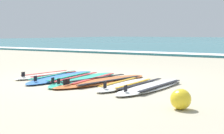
{
  "coord_description": "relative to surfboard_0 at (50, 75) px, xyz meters",
  "views": [
    {
      "loc": [
        4.1,
        -5.9,
        1.04
      ],
      "look_at": [
        0.19,
        0.58,
        0.25
      ],
      "focal_mm": 52.35,
      "sensor_mm": 36.0,
      "label": 1
    }
  ],
  "objects": [
    {
      "name": "ground_plane",
      "position": [
        1.2,
        0.02,
        -0.04
      ],
      "size": [
        80.0,
        80.0,
        0.0
      ],
      "primitive_type": "plane",
      "color": "#B7AD93"
    },
    {
      "name": "wave_foam_strip",
      "position": [
        1.2,
        8.62,
        0.02
      ],
      "size": [
        80.0,
        1.27,
        0.11
      ],
      "primitive_type": "cube",
      "color": "white",
      "rests_on": "ground"
    },
    {
      "name": "surfboard_0",
      "position": [
        0.0,
        0.0,
        0.0
      ],
      "size": [
        0.76,
        1.99,
        0.18
      ],
      "color": "silver",
      "rests_on": "ground"
    },
    {
      "name": "surfboard_1",
      "position": [
        0.49,
        -0.13,
        -0.0
      ],
      "size": [
        0.9,
        2.55,
        0.18
      ],
      "color": "#3875CC",
      "rests_on": "ground"
    },
    {
      "name": "surfboard_2",
      "position": [
        1.15,
        -0.14,
        0.0
      ],
      "size": [
        0.9,
        2.63,
        0.18
      ],
      "color": "#2DB793",
      "rests_on": "ground"
    },
    {
      "name": "surfboard_3",
      "position": [
        1.62,
        -0.17,
        -0.0
      ],
      "size": [
        1.17,
        2.67,
        0.18
      ],
      "color": "orange",
      "rests_on": "ground"
    },
    {
      "name": "surfboard_4",
      "position": [
        2.27,
        -0.33,
        -0.0
      ],
      "size": [
        0.51,
        1.97,
        0.18
      ],
      "color": "white",
      "rests_on": "ground"
    },
    {
      "name": "surfboard_5",
      "position": [
        2.78,
        -0.29,
        -0.0
      ],
      "size": [
        0.7,
        2.35,
        0.18
      ],
      "color": "white",
      "rests_on": "ground"
    },
    {
      "name": "beach_ball",
      "position": [
        3.84,
        -1.66,
        0.11
      ],
      "size": [
        0.29,
        0.29,
        0.29
      ],
      "primitive_type": "sphere",
      "color": "yellow",
      "rests_on": "ground"
    }
  ]
}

